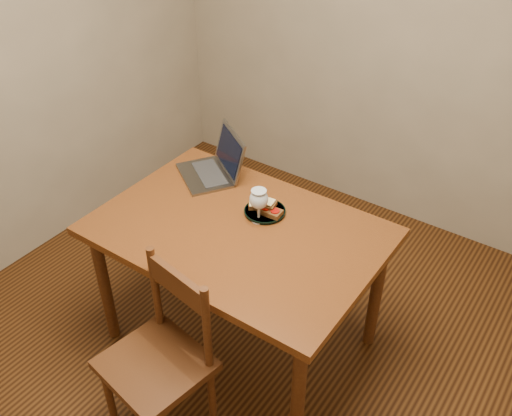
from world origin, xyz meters
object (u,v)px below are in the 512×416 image
Objects in this scene: table at (238,243)px; chair at (159,353)px; milk_glass at (259,205)px; laptop at (216,164)px; plate at (265,212)px.

chair is at bearing -87.64° from table.
table is 0.62m from chair.
milk_glass is (0.02, 0.70, 0.35)m from chair.
laptop is at bearing 139.93° from table.
chair is 1.04m from laptop.
milk_glass is 0.45m from laptop.
plate is 1.17× the size of milk_glass.
plate is (0.03, 0.17, 0.09)m from table.
laptop reaches higher than chair.
table is 0.20m from plate.
milk_glass is at bearing 7.15° from laptop.
laptop is (-0.41, 0.20, -0.02)m from milk_glass.
table is 0.21m from milk_glass.
table is at bearing -6.66° from laptop.
table is 6.54× the size of plate.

